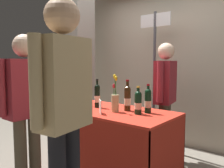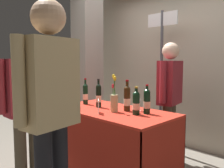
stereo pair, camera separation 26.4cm
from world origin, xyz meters
name	(u,v)px [view 1 (the left image)]	position (x,y,z in m)	size (l,w,h in m)	color
back_partition	(173,60)	(0.00, 1.59, 1.38)	(5.46, 0.12, 2.75)	#B2A893
concrete_pillar	(79,53)	(-1.32, 0.71, 1.50)	(0.40, 0.40, 3.00)	gray
tasting_table	(112,131)	(0.00, 0.00, 0.55)	(1.44, 0.76, 0.80)	red
featured_wine_bottle	(138,102)	(0.35, 0.01, 0.92)	(0.08, 0.08, 0.30)	black
display_bottle_0	(127,98)	(0.16, 0.08, 0.95)	(0.07, 0.07, 0.35)	#38230F
display_bottle_1	(148,100)	(0.40, 0.13, 0.93)	(0.07, 0.07, 0.31)	black
display_bottle_2	(97,96)	(-0.23, 0.00, 0.94)	(0.07, 0.07, 0.35)	black
display_bottle_3	(82,94)	(-0.51, 0.02, 0.94)	(0.07, 0.07, 0.34)	black
wine_glass_near_vendor	(138,102)	(0.24, 0.17, 0.89)	(0.07, 0.07, 0.13)	silver
flower_vase	(115,101)	(0.09, -0.06, 0.92)	(0.08, 0.08, 0.42)	tan
brochure_stand	(100,107)	(0.02, -0.23, 0.87)	(0.14, 0.01, 0.15)	silver
vendor_presenter	(165,91)	(0.26, 0.81, 0.95)	(0.28, 0.56, 1.60)	#4C4233
taster_foreground_right	(64,101)	(0.40, -1.02, 1.07)	(0.27, 0.55, 1.77)	black
taster_foreground_left	(26,101)	(-0.42, -0.82, 0.96)	(0.22, 0.57, 1.61)	#4C4233
booth_signpost	(154,64)	(-0.10, 1.16, 1.31)	(0.51, 0.04, 2.11)	#47474C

